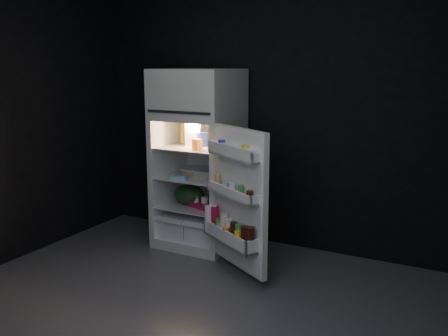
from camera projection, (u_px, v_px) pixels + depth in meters
The scene contains 17 objects.
floor at pixel (187, 312), 3.75m from camera, with size 4.00×3.40×0.00m, color #525257.
wall_back at pixel (276, 113), 4.94m from camera, with size 4.00×0.00×2.70m, color black.
refrigerator at pixel (200, 152), 5.00m from camera, with size 0.76×0.71×1.78m.
fridge_door at pixel (236, 202), 4.25m from camera, with size 0.72×0.53×1.22m.
milk_jug at pixel (193, 133), 4.97m from camera, with size 0.15×0.15×0.24m, color white.
mayo_jar at pixel (202, 139), 4.93m from camera, with size 0.12×0.12×0.14m, color #1E2CA3.
jam_jar at pixel (220, 142), 4.80m from camera, with size 0.09×0.09×0.13m, color black.
amber_bottle at pixel (184, 133), 5.10m from camera, with size 0.08×0.08×0.22m, color gold.
small_carton at pixel (197, 144), 4.76m from camera, with size 0.08×0.06×0.10m, color orange.
egg_carton at pixel (209, 175), 4.89m from camera, with size 0.27×0.10×0.07m, color gray.
pie at pixel (195, 170), 5.15m from camera, with size 0.32×0.32×0.04m, color #A48956.
flat_package at pixel (179, 177), 4.85m from camera, with size 0.16×0.08×0.04m, color #83AECA.
wrapped_pkg at pixel (220, 171), 5.09m from camera, with size 0.13×0.11×0.05m, color beige.
produce_bag at pixel (189, 195), 5.07m from camera, with size 0.32×0.27×0.20m, color #193815.
yogurt_tray at pixel (201, 205), 4.96m from camera, with size 0.25×0.14×0.05m, color #AF0F35.
small_can_red at pixel (217, 198), 5.15m from camera, with size 0.06×0.06×0.09m, color #AF0F35.
small_can_silver at pixel (228, 200), 5.06m from camera, with size 0.07×0.07×0.09m, color silver.
Camera 1 is at (1.87, -2.91, 1.84)m, focal length 40.00 mm.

